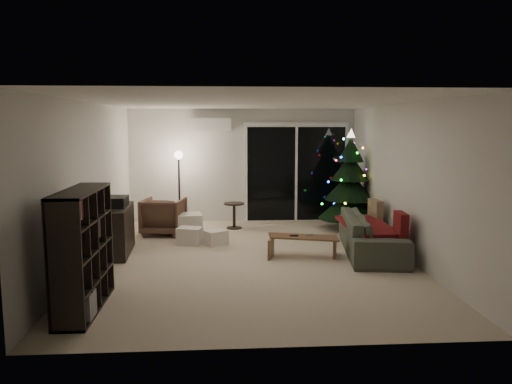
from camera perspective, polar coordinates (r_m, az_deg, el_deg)
room at (r=9.44m, az=1.67°, el=0.79°), size 6.50×7.51×2.60m
bookshelf at (r=6.21m, az=-20.74°, el=-6.27°), size 0.59×1.46×1.42m
media_cabinet at (r=8.69m, az=-15.78°, el=-4.24°), size 0.55×1.30×0.80m
stereo at (r=8.60m, az=-15.90°, el=-1.07°), size 0.40×0.48×0.17m
armchair at (r=10.00m, az=-10.51°, el=-2.73°), size 0.90×0.92×0.73m
ottoman at (r=9.81m, az=-7.65°, el=-3.75°), size 0.55×0.55×0.43m
cardboard_box_a at (r=9.16m, az=-7.58°, el=-4.98°), size 0.49×0.42×0.30m
cardboard_box_b at (r=9.06m, az=-4.59°, el=-5.22°), size 0.47×0.44×0.26m
side_table at (r=10.42m, az=-2.51°, el=-2.71°), size 0.54×0.54×0.54m
floor_lamp at (r=10.65m, az=-8.76°, el=0.16°), size 0.25×0.25×1.54m
sofa at (r=8.63m, az=13.12°, el=-4.71°), size 1.17×2.35×0.66m
sofa_throw at (r=8.57m, az=12.51°, el=-3.78°), size 0.70×1.62×0.05m
cushion_a at (r=9.26m, az=13.48°, el=-2.20°), size 0.17×0.44×0.43m
cushion_b at (r=8.05m, az=16.22°, el=-3.78°), size 0.16×0.44×0.43m
coffee_table at (r=8.23m, az=5.40°, el=-6.23°), size 1.18×0.68×0.35m
remote_a at (r=8.17m, az=4.37°, el=-4.99°), size 0.14×0.04×0.02m
remote_b at (r=8.26m, az=6.05°, el=-4.88°), size 0.13×0.08×0.02m
christmas_tree at (r=10.37m, az=10.71°, el=1.38°), size 1.70×1.70×2.07m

